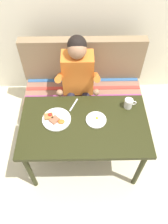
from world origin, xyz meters
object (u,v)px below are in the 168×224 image
(couch, at_px, (83,93))
(fork, at_px, (74,105))
(plate_breakfast, at_px, (56,119))
(coffee_mug, at_px, (129,103))
(plate_eggs, at_px, (96,120))
(person, at_px, (78,79))
(table, at_px, (84,129))

(couch, bearing_deg, fork, -100.65)
(plate_breakfast, distance_m, coffee_mug, 0.72)
(plate_eggs, xyz_separation_m, coffee_mug, (0.32, 0.16, 0.04))
(plate_eggs, distance_m, coffee_mug, 0.36)
(person, distance_m, fork, 0.36)
(table, xyz_separation_m, fork, (-0.10, 0.23, 0.08))
(table, distance_m, coffee_mug, 0.50)
(table, xyz_separation_m, coffee_mug, (0.43, 0.20, 0.13))
(table, distance_m, couch, 0.83)
(fork, bearing_deg, coffee_mug, 22.10)
(plate_breakfast, bearing_deg, person, 68.80)
(plate_breakfast, bearing_deg, couch, 69.47)
(couch, distance_m, plate_eggs, 0.84)
(person, relative_size, plate_breakfast, 4.52)
(plate_breakfast, height_order, fork, plate_breakfast)
(table, height_order, fork, fork)
(table, height_order, couch, couch)
(table, height_order, plate_eggs, plate_eggs)
(table, bearing_deg, coffee_mug, 25.04)
(coffee_mug, bearing_deg, person, 141.80)
(couch, relative_size, plate_breakfast, 5.37)
(coffee_mug, xyz_separation_m, fork, (-0.53, 0.03, -0.05))
(plate_eggs, xyz_separation_m, fork, (-0.21, 0.19, -0.01))
(person, xyz_separation_m, plate_breakfast, (-0.21, -0.54, 0.00))
(table, bearing_deg, plate_breakfast, 168.43)
(plate_eggs, bearing_deg, person, 107.22)
(plate_breakfast, height_order, coffee_mug, coffee_mug)
(couch, relative_size, person, 1.19)
(couch, bearing_deg, coffee_mug, -52.36)
(plate_eggs, bearing_deg, fork, 137.97)
(table, xyz_separation_m, plate_eggs, (0.11, 0.04, 0.09))
(coffee_mug, height_order, fork, coffee_mug)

